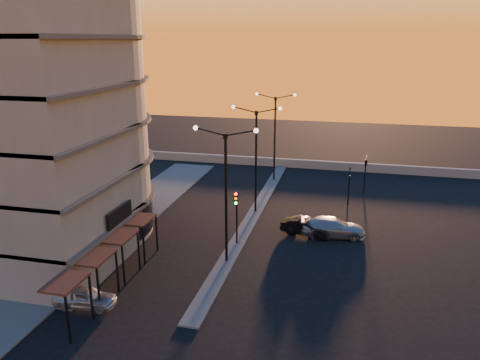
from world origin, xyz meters
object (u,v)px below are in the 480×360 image
streetlamp_mid (256,151)px  car_wagon (333,227)px  car_sedan (306,227)px  traffic_light_main (236,209)px  car_hatchback (85,297)px

streetlamp_mid → car_wagon: bearing=-28.2°
car_sedan → car_wagon: size_ratio=0.78×
traffic_light_main → car_hatchback: traffic_light_main is taller
car_hatchback → car_sedan: car_sedan is taller
streetlamp_mid → car_wagon: (6.93, -3.72, -4.86)m
streetlamp_mid → car_hatchback: streetlamp_mid is taller
traffic_light_main → car_sedan: size_ratio=1.08×
car_sedan → car_wagon: car_wagon is taller
car_wagon → streetlamp_mid: bearing=55.5°
car_hatchback → car_wagon: size_ratio=0.71×
traffic_light_main → car_hatchback: bearing=-122.5°
car_sedan → car_wagon: 2.06m
streetlamp_mid → car_sedan: (4.89, -3.97, -4.95)m
traffic_light_main → car_sedan: bearing=32.9°
streetlamp_mid → car_sedan: size_ratio=2.42×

